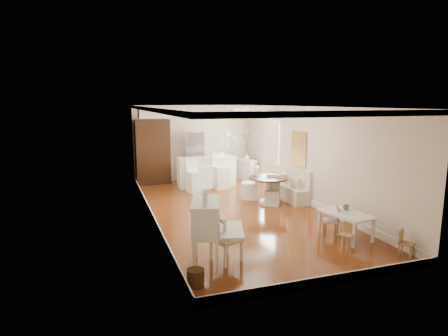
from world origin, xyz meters
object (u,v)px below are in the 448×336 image
kids_chair_a (347,234)px  breakfast_counter (206,172)px  slip_chair_far (250,183)px  bar_stool_right (221,171)px  sideboard (246,170)px  secretary_bureau (206,234)px  kids_chair_b (331,220)px  slip_chair_near (273,190)px  fridge (204,156)px  bar_stool_left (194,176)px  gustavian_armchair (226,238)px  kids_chair_c (407,243)px  pantry_cabinet (153,152)px  wicker_basket (196,278)px  kids_table (345,225)px  dining_table (268,190)px

kids_chair_a → breakfast_counter: bearing=167.1°
slip_chair_far → bar_stool_right: bar_stool_right is taller
breakfast_counter → sideboard: 1.81m
secretary_bureau → sideboard: (3.53, 6.83, -0.22)m
secretary_bureau → kids_chair_b: size_ratio=1.88×
slip_chair_near → sideboard: size_ratio=1.04×
secretary_bureau → fridge: size_ratio=0.68×
bar_stool_left → sideboard: size_ratio=1.33×
gustavian_armchair → breakfast_counter: 6.33m
kids_chair_c → fridge: (-1.76, 8.11, 0.63)m
bar_stool_left → pantry_cabinet: 2.22m
secretary_bureau → slip_chair_far: bearing=75.6°
fridge → sideboard: 1.69m
kids_chair_b → sideboard: bearing=-158.6°
secretary_bureau → breakfast_counter: size_ratio=0.60×
kids_chair_b → pantry_cabinet: bearing=-130.3°
secretary_bureau → wicker_basket: bearing=-101.9°
wicker_basket → fridge: fridge is taller
kids_chair_a → bar_stool_right: (-0.78, 5.88, 0.31)m
kids_chair_c → breakfast_counter: size_ratio=0.26×
kids_chair_b → pantry_cabinet: size_ratio=0.28×
bar_stool_right → secretary_bureau: bearing=-121.9°
slip_chair_near → pantry_cabinet: bearing=157.4°
kids_chair_c → bar_stool_left: bar_stool_left is taller
secretary_bureau → bar_stool_left: secretary_bureau is taller
kids_chair_b → bar_stool_left: bar_stool_left is taller
pantry_cabinet → fridge: (1.90, -0.03, -0.25)m
wicker_basket → pantry_cabinet: 8.07m
gustavian_armchair → kids_chair_a: gustavian_armchair is taller
kids_table → pantry_cabinet: size_ratio=0.49×
bar_stool_left → fridge: size_ratio=0.61×
wicker_basket → secretary_bureau: bearing=60.9°
gustavian_armchair → bar_stool_right: bearing=-39.6°
gustavian_armchair → kids_chair_c: size_ratio=1.69×
secretary_bureau → slip_chair_near: secretary_bureau is taller
dining_table → slip_chair_near: 0.18m
dining_table → slip_chair_far: size_ratio=1.15×
dining_table → slip_chair_near: slip_chair_near is taller
kids_chair_a → dining_table: dining_table is taller
kids_chair_c → dining_table: size_ratio=0.46×
pantry_cabinet → kids_table: bearing=-65.4°
kids_chair_a → slip_chair_near: bearing=157.2°
kids_table → bar_stool_left: (-2.09, 5.08, 0.27)m
bar_stool_right → kids_table: bearing=-90.0°
bar_stool_left → slip_chair_near: bearing=-66.5°
dining_table → kids_chair_a: bearing=-88.7°
dining_table → fridge: 3.95m
slip_chair_far → pantry_cabinet: pantry_cabinet is taller
bar_stool_left → sideboard: (2.35, 1.31, -0.15)m
pantry_cabinet → fridge: 1.92m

